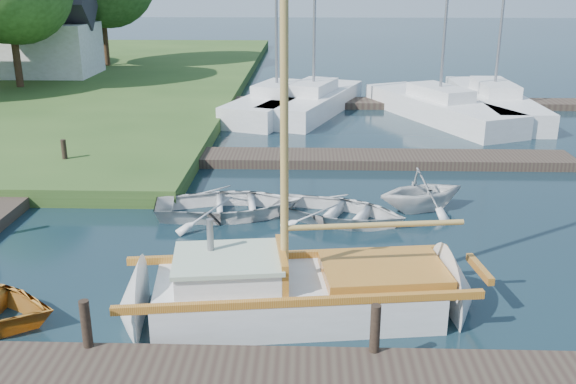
{
  "coord_description": "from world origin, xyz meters",
  "views": [
    {
      "loc": [
        0.43,
        -13.69,
        5.88
      ],
      "look_at": [
        0.0,
        0.0,
        1.2
      ],
      "focal_mm": 40.0,
      "sensor_mm": 36.0,
      "label": 1
    }
  ],
  "objects_px": {
    "sailboat": "(305,296)",
    "marina_boat_3": "(493,100)",
    "mooring_post_2": "(375,328)",
    "mooring_post_5": "(64,152)",
    "tender_a": "(228,201)",
    "tender_d": "(422,187)",
    "marina_boat_2": "(439,106)",
    "mooring_post_1": "(86,324)",
    "marina_boat_0": "(277,102)",
    "marina_boat_1": "(313,100)",
    "house_c": "(46,37)",
    "tender_c": "(340,208)"
  },
  "relations": [
    {
      "from": "sailboat",
      "to": "marina_boat_3",
      "type": "xyz_separation_m",
      "value": [
        8.21,
        17.98,
        0.22
      ]
    },
    {
      "from": "mooring_post_2",
      "to": "marina_boat_3",
      "type": "bearing_deg",
      "value": 70.09
    },
    {
      "from": "mooring_post_5",
      "to": "tender_a",
      "type": "xyz_separation_m",
      "value": [
        5.43,
        -3.38,
        -0.32
      ]
    },
    {
      "from": "tender_d",
      "to": "marina_boat_3",
      "type": "relative_size",
      "value": 0.21
    },
    {
      "from": "mooring_post_2",
      "to": "marina_boat_2",
      "type": "distance_m",
      "value": 18.83
    },
    {
      "from": "mooring_post_1",
      "to": "marina_boat_2",
      "type": "xyz_separation_m",
      "value": [
        8.98,
        18.29,
        -0.13
      ]
    },
    {
      "from": "marina_boat_0",
      "to": "marina_boat_1",
      "type": "relative_size",
      "value": 1.21
    },
    {
      "from": "sailboat",
      "to": "tender_a",
      "type": "relative_size",
      "value": 2.66
    },
    {
      "from": "tender_a",
      "to": "marina_boat_2",
      "type": "distance_m",
      "value": 13.9
    },
    {
      "from": "house_c",
      "to": "marina_boat_3",
      "type": "bearing_deg",
      "value": -17.96
    },
    {
      "from": "mooring_post_1",
      "to": "tender_c",
      "type": "distance_m",
      "value": 7.65
    },
    {
      "from": "tender_c",
      "to": "marina_boat_2",
      "type": "bearing_deg",
      "value": 0.78
    },
    {
      "from": "mooring_post_5",
      "to": "marina_boat_3",
      "type": "bearing_deg",
      "value": 31.75
    },
    {
      "from": "mooring_post_1",
      "to": "house_c",
      "type": "height_order",
      "value": "house_c"
    },
    {
      "from": "marina_boat_3",
      "to": "house_c",
      "type": "relative_size",
      "value": 2.12
    },
    {
      "from": "mooring_post_1",
      "to": "marina_boat_3",
      "type": "height_order",
      "value": "marina_boat_3"
    },
    {
      "from": "marina_boat_0",
      "to": "house_c",
      "type": "bearing_deg",
      "value": 78.12
    },
    {
      "from": "mooring_post_2",
      "to": "marina_boat_1",
      "type": "relative_size",
      "value": 0.09
    },
    {
      "from": "marina_boat_1",
      "to": "house_c",
      "type": "height_order",
      "value": "marina_boat_1"
    },
    {
      "from": "mooring_post_2",
      "to": "mooring_post_5",
      "type": "distance_m",
      "value": 13.12
    },
    {
      "from": "tender_a",
      "to": "marina_boat_1",
      "type": "relative_size",
      "value": 0.4
    },
    {
      "from": "marina_boat_0",
      "to": "marina_boat_2",
      "type": "distance_m",
      "value": 6.95
    },
    {
      "from": "mooring_post_5",
      "to": "tender_c",
      "type": "xyz_separation_m",
      "value": [
        8.27,
        -3.67,
        -0.36
      ]
    },
    {
      "from": "marina_boat_2",
      "to": "tender_a",
      "type": "bearing_deg",
      "value": 122.73
    },
    {
      "from": "mooring_post_1",
      "to": "tender_d",
      "type": "height_order",
      "value": "tender_d"
    },
    {
      "from": "tender_c",
      "to": "marina_boat_3",
      "type": "distance_m",
      "value": 15.23
    },
    {
      "from": "sailboat",
      "to": "marina_boat_1",
      "type": "bearing_deg",
      "value": 81.99
    },
    {
      "from": "tender_d",
      "to": "house_c",
      "type": "height_order",
      "value": "house_c"
    },
    {
      "from": "tender_d",
      "to": "marina_boat_2",
      "type": "relative_size",
      "value": 0.2
    },
    {
      "from": "tender_d",
      "to": "marina_boat_1",
      "type": "xyz_separation_m",
      "value": [
        -2.75,
        12.28,
        -0.07
      ]
    },
    {
      "from": "mooring_post_2",
      "to": "house_c",
      "type": "distance_m",
      "value": 31.19
    },
    {
      "from": "tender_c",
      "to": "house_c",
      "type": "bearing_deg",
      "value": 58.72
    },
    {
      "from": "mooring_post_1",
      "to": "tender_c",
      "type": "xyz_separation_m",
      "value": [
        4.27,
        6.33,
        -0.36
      ]
    },
    {
      "from": "marina_boat_0",
      "to": "marina_boat_3",
      "type": "distance_m",
      "value": 9.57
    },
    {
      "from": "tender_d",
      "to": "house_c",
      "type": "distance_m",
      "value": 26.46
    },
    {
      "from": "mooring_post_1",
      "to": "mooring_post_2",
      "type": "relative_size",
      "value": 1.0
    },
    {
      "from": "mooring_post_1",
      "to": "marina_boat_3",
      "type": "xyz_separation_m",
      "value": [
        11.62,
        19.67,
        -0.13
      ]
    },
    {
      "from": "mooring_post_2",
      "to": "house_c",
      "type": "xyz_separation_m",
      "value": [
        -15.5,
        27.0,
        1.88
      ]
    },
    {
      "from": "sailboat",
      "to": "marina_boat_2",
      "type": "distance_m",
      "value": 17.52
    },
    {
      "from": "tender_d",
      "to": "marina_boat_1",
      "type": "relative_size",
      "value": 0.25
    },
    {
      "from": "tender_a",
      "to": "mooring_post_5",
      "type": "bearing_deg",
      "value": 49.89
    },
    {
      "from": "tender_d",
      "to": "marina_boat_2",
      "type": "xyz_separation_m",
      "value": [
        2.56,
        11.11,
        -0.05
      ]
    },
    {
      "from": "mooring_post_5",
      "to": "marina_boat_3",
      "type": "xyz_separation_m",
      "value": [
        15.62,
        9.67,
        -0.13
      ]
    },
    {
      "from": "tender_d",
      "to": "marina_boat_3",
      "type": "bearing_deg",
      "value": -44.1
    },
    {
      "from": "marina_boat_1",
      "to": "mooring_post_5",
      "type": "bearing_deg",
      "value": 160.88
    },
    {
      "from": "tender_a",
      "to": "house_c",
      "type": "xyz_separation_m",
      "value": [
        -12.43,
        20.38,
        2.2
      ]
    },
    {
      "from": "sailboat",
      "to": "house_c",
      "type": "height_order",
      "value": "sailboat"
    },
    {
      "from": "marina_boat_2",
      "to": "tender_c",
      "type": "bearing_deg",
      "value": 134.14
    },
    {
      "from": "marina_boat_1",
      "to": "house_c",
      "type": "relative_size",
      "value": 1.76
    },
    {
      "from": "marina_boat_3",
      "to": "marina_boat_1",
      "type": "bearing_deg",
      "value": 90.88
    }
  ]
}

